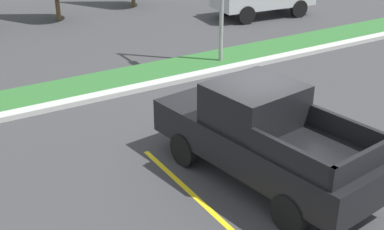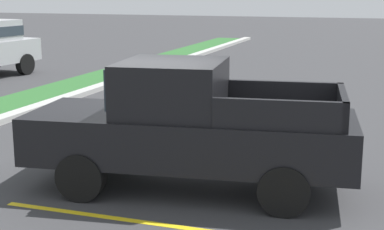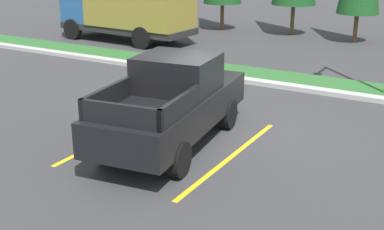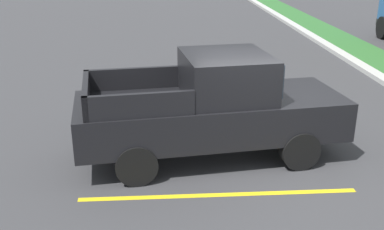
{
  "view_description": "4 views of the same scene",
  "coord_description": "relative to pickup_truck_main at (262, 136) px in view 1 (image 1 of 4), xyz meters",
  "views": [
    {
      "loc": [
        -6.87,
        -8.4,
        5.96
      ],
      "look_at": [
        -1.43,
        0.54,
        1.12
      ],
      "focal_mm": 48.65,
      "sensor_mm": 36.0,
      "label": 1
    },
    {
      "loc": [
        -9.19,
        -3.97,
        3.21
      ],
      "look_at": [
        -0.99,
        -1.14,
        1.32
      ],
      "focal_mm": 54.21,
      "sensor_mm": 36.0,
      "label": 2
    },
    {
      "loc": [
        5.37,
        -10.35,
        4.57
      ],
      "look_at": [
        -0.12,
        -0.96,
        0.81
      ],
      "focal_mm": 46.79,
      "sensor_mm": 36.0,
      "label": 3
    },
    {
      "loc": [
        7.67,
        -1.91,
        4.04
      ],
      "look_at": [
        -1.03,
        -1.33,
        0.75
      ],
      "focal_mm": 42.37,
      "sensor_mm": 36.0,
      "label": 4
    }
  ],
  "objects": [
    {
      "name": "parking_line_near",
      "position": [
        -1.54,
        -0.05,
        -1.04
      ],
      "size": [
        0.12,
        4.8,
        0.01
      ],
      "primitive_type": "cube",
      "color": "yellow",
      "rests_on": "ground"
    },
    {
      "name": "parking_line_far",
      "position": [
        1.56,
        -0.05,
        -1.04
      ],
      "size": [
        0.12,
        4.8,
        0.01
      ],
      "primitive_type": "cube",
      "color": "yellow",
      "rests_on": "ground"
    },
    {
      "name": "curb_strip",
      "position": [
        0.64,
        5.94,
        -0.97
      ],
      "size": [
        56.0,
        0.4,
        0.15
      ],
      "primitive_type": "cube",
      "color": "#B2B2AD",
      "rests_on": "ground"
    },
    {
      "name": "grass_median",
      "position": [
        0.64,
        7.04,
        -1.01
      ],
      "size": [
        56.0,
        1.8,
        0.06
      ],
      "primitive_type": "cube",
      "color": "#2D662D",
      "rests_on": "ground"
    },
    {
      "name": "ground_plane",
      "position": [
        0.64,
        0.94,
        -1.04
      ],
      "size": [
        120.0,
        120.0,
        0.0
      ],
      "primitive_type": "plane",
      "color": "#38383A"
    },
    {
      "name": "pickup_truck_main",
      "position": [
        0.0,
        0.0,
        0.0
      ],
      "size": [
        2.56,
        5.43,
        2.1
      ],
      "color": "black",
      "rests_on": "ground"
    }
  ]
}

